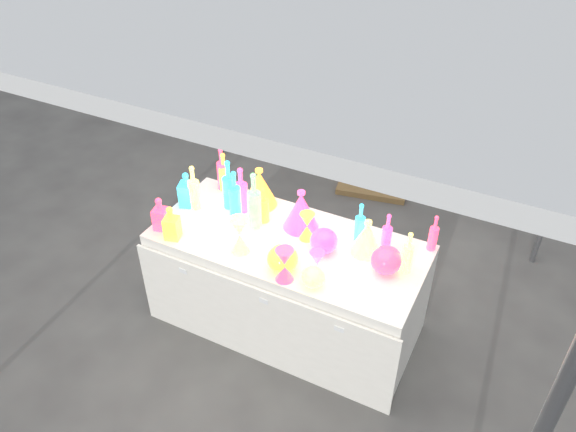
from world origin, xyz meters
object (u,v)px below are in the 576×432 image
at_px(hourglass_0, 285,265).
at_px(cardboard_box_closed, 341,135).
at_px(display_table, 287,283).
at_px(bottle_0, 224,172).
at_px(globe_0, 283,260).
at_px(decanter_0, 171,222).
at_px(lampshade_0, 260,187).

bearing_deg(hourglass_0, cardboard_box_closed, 105.21).
bearing_deg(cardboard_box_closed, display_table, -96.50).
relative_size(bottle_0, globe_0, 1.61).
relative_size(decanter_0, globe_0, 1.28).
distance_m(decanter_0, lampshade_0, 0.67).
bearing_deg(cardboard_box_closed, globe_0, -95.82).
bearing_deg(bottle_0, cardboard_box_closed, 87.89).
xyz_separation_m(cardboard_box_closed, hourglass_0, (0.76, -2.78, 0.67)).
xyz_separation_m(display_table, lampshade_0, (-0.37, 0.29, 0.52)).
xyz_separation_m(display_table, bottle_0, (-0.69, 0.34, 0.53)).
relative_size(display_table, globe_0, 9.66).
relative_size(display_table, hourglass_0, 8.18).
height_order(decanter_0, globe_0, decanter_0).
xyz_separation_m(cardboard_box_closed, decanter_0, (-0.08, -2.76, 0.68)).
bearing_deg(cardboard_box_closed, decanter_0, -112.05).
distance_m(cardboard_box_closed, hourglass_0, 2.96).
bearing_deg(bottle_0, lampshade_0, -8.09).
distance_m(bottle_0, decanter_0, 0.64).
xyz_separation_m(cardboard_box_closed, bottle_0, (-0.08, -2.12, 0.71)).
bearing_deg(bottle_0, hourglass_0, -38.35).
height_order(bottle_0, globe_0, bottle_0).
bearing_deg(globe_0, cardboard_box_closed, 104.61).
relative_size(bottle_0, decanter_0, 1.25).
bearing_deg(display_table, decanter_0, -156.25).
distance_m(cardboard_box_closed, lampshade_0, 2.29).
height_order(display_table, decanter_0, decanter_0).
height_order(display_table, bottle_0, bottle_0).
xyz_separation_m(cardboard_box_closed, lampshade_0, (0.24, -2.17, 0.70)).
xyz_separation_m(globe_0, lampshade_0, (-0.46, 0.54, 0.07)).
relative_size(display_table, lampshade_0, 6.38).
xyz_separation_m(hourglass_0, lampshade_0, (-0.51, 0.61, 0.03)).
bearing_deg(decanter_0, display_table, 7.69).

